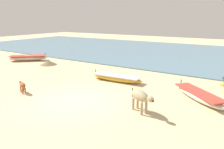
% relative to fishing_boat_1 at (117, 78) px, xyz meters
% --- Properties ---
extents(ground, '(80.00, 80.00, 0.00)m').
position_rel_fishing_boat_1_xyz_m(ground, '(0.01, -4.14, -0.23)').
color(ground, '#CCB789').
extents(sea_water, '(60.00, 20.00, 0.08)m').
position_rel_fishing_boat_1_xyz_m(sea_water, '(0.01, 13.72, -0.19)').
color(sea_water, slate).
rests_on(sea_water, ground).
extents(fishing_boat_1, '(3.67, 1.06, 0.61)m').
position_rel_fishing_boat_1_xyz_m(fishing_boat_1, '(0.00, 0.00, 0.00)').
color(fishing_boat_1, gold).
rests_on(fishing_boat_1, ground).
extents(fishing_boat_2, '(3.51, 3.24, 0.72)m').
position_rel_fishing_boat_1_xyz_m(fishing_boat_2, '(-11.11, 1.38, 0.06)').
color(fishing_boat_2, beige).
rests_on(fishing_boat_2, ground).
extents(fishing_boat_3, '(3.22, 3.02, 0.63)m').
position_rel_fishing_boat_1_xyz_m(fishing_boat_3, '(5.31, -0.60, 0.01)').
color(fishing_boat_3, beige).
rests_on(fishing_boat_3, ground).
extents(cow_adult_dun, '(1.46, 1.02, 1.01)m').
position_rel_fishing_boat_1_xyz_m(cow_adult_dun, '(3.41, -3.58, 0.50)').
color(cow_adult_dun, tan).
rests_on(cow_adult_dun, ground).
extents(calf_near_rust, '(0.91, 0.52, 0.61)m').
position_rel_fishing_boat_1_xyz_m(calf_near_rust, '(-3.26, -4.80, 0.21)').
color(calf_near_rust, '#9E4C28').
rests_on(calf_near_rust, ground).
extents(debris_pile_0, '(2.01, 2.01, 0.39)m').
position_rel_fishing_boat_1_xyz_m(debris_pile_0, '(-7.89, 1.14, -0.03)').
color(debris_pile_0, '#7A6647').
rests_on(debris_pile_0, ground).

